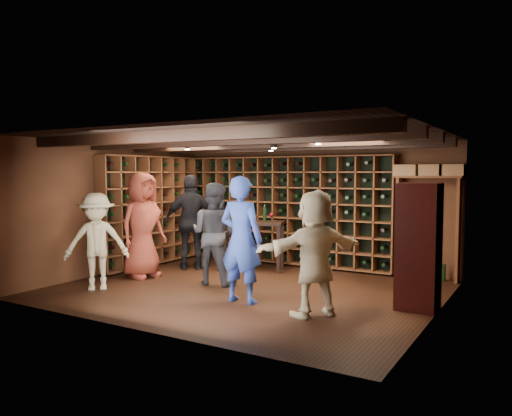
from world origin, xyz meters
The scene contains 13 objects.
ground centered at (0.00, 0.00, 0.00)m, with size 6.00×6.00×0.00m, color black.
room_shell centered at (0.00, 0.05, 2.42)m, with size 6.00×6.00×6.00m.
wine_rack_back centered at (-0.52, 2.33, 1.15)m, with size 4.65×0.30×2.20m.
wine_rack_left centered at (-2.83, 0.82, 1.15)m, with size 0.30×2.65×2.20m.
crate_shelf centered at (2.41, 2.32, 1.57)m, with size 1.20×0.32×2.07m.
display_cabinet centered at (2.71, 0.20, 0.86)m, with size 0.55×0.50×1.75m.
man_blue_shirt centered at (0.38, -0.75, 0.94)m, with size 0.68×0.45×1.88m, color navy.
man_grey_suit centered at (-0.69, 0.07, 0.87)m, with size 0.85×0.66×1.75m, color black.
guest_red_floral centered at (-2.15, -0.14, 0.96)m, with size 0.94×0.61×1.93m, color maroon.
guest_woman_black centered at (-1.84, 0.92, 0.95)m, with size 1.11×0.46×1.89m, color black.
guest_khaki centered at (-2.11, -1.26, 0.80)m, with size 1.03×0.59×1.59m, color gray.
guest_beige centered at (1.60, -0.83, 0.85)m, with size 1.58×0.50×1.70m, color tan.
tasting_table centered at (-0.80, 1.48, 0.84)m, with size 1.42×1.04×1.25m.
Camera 1 is at (4.28, -6.92, 1.92)m, focal length 35.00 mm.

